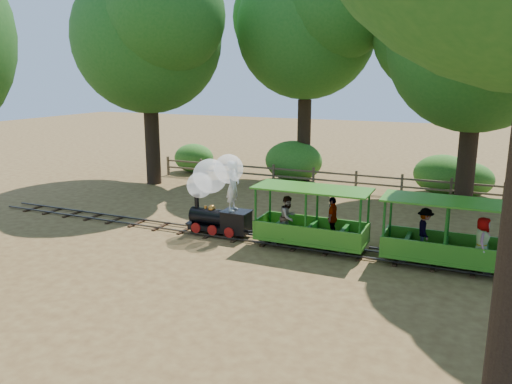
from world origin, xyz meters
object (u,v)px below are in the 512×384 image
at_px(locomotive, 216,188).
at_px(carriage_front, 310,223).
at_px(carriage_rear, 446,240).
at_px(fence, 334,178).

xyz_separation_m(locomotive, carriage_front, (3.26, -0.11, -0.76)).
distance_m(carriage_rear, fence, 9.58).
distance_m(carriage_front, carriage_rear, 3.87).
distance_m(locomotive, carriage_rear, 7.17).
xyz_separation_m(locomotive, fence, (1.86, 7.93, -0.99)).
relative_size(locomotive, carriage_front, 0.79).
bearing_deg(locomotive, carriage_front, -1.99).
bearing_deg(carriage_rear, fence, 123.39).
bearing_deg(carriage_front, locomotive, 178.01).
bearing_deg(fence, carriage_rear, -56.61).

